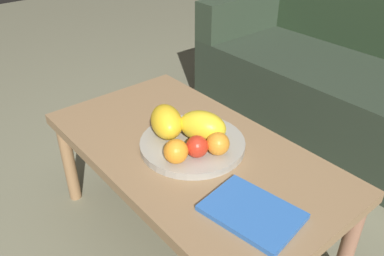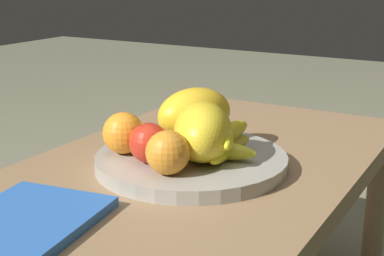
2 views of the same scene
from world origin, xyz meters
name	(u,v)px [view 1 (image 1 of 2)]	position (x,y,z in m)	size (l,w,h in m)	color
ground_plane	(191,234)	(0.00, 0.00, 0.00)	(8.00, 8.00, 0.00)	#75735A
coffee_table	(191,159)	(0.00, 0.00, 0.37)	(1.06, 0.58, 0.42)	#916F4C
couch	(363,85)	(0.01, 1.13, 0.30)	(1.70, 0.70, 0.90)	#293427
fruit_bowl	(192,144)	(0.00, 0.01, 0.43)	(0.35, 0.35, 0.03)	#A39E92
melon_large_front	(203,126)	(0.01, 0.04, 0.49)	(0.16, 0.10, 0.10)	yellow
melon_smaller_beside	(166,122)	(-0.09, -0.04, 0.49)	(0.16, 0.10, 0.10)	yellow
orange_front	(218,144)	(0.11, 0.02, 0.48)	(0.07, 0.07, 0.07)	orange
orange_left	(176,151)	(0.06, -0.10, 0.48)	(0.08, 0.08, 0.08)	orange
apple_front	(197,147)	(0.07, -0.04, 0.48)	(0.07, 0.07, 0.07)	red
banana_bunch	(203,127)	(-0.01, 0.06, 0.47)	(0.16, 0.15, 0.06)	yellow
magazine	(252,212)	(0.35, -0.07, 0.42)	(0.25, 0.18, 0.02)	blue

